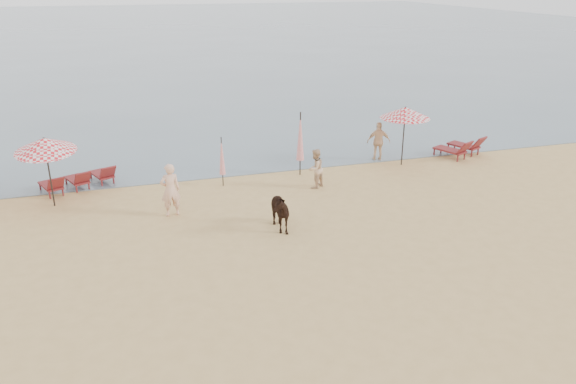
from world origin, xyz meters
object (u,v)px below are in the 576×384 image
umbrella_closed_left (222,156)px  cow (276,210)px  umbrella_closed_right (300,137)px  umbrella_open_right (405,113)px  beachgoer_left (170,190)px  lounger_cluster_right (461,147)px  beachgoer_right_a (315,169)px  lounger_cluster_left (79,179)px  beachgoer_right_b (379,141)px  umbrella_open_left_b (45,145)px

umbrella_closed_left → cow: umbrella_closed_left is taller
umbrella_closed_left → umbrella_closed_right: (3.26, 0.37, 0.41)m
umbrella_open_right → umbrella_closed_right: size_ratio=0.97×
umbrella_open_right → beachgoer_left: bearing=-149.4°
cow → beachgoer_left: size_ratio=0.84×
lounger_cluster_right → beachgoer_right_a: bearing=169.7°
lounger_cluster_left → cow: cow is taller
umbrella_closed_left → beachgoer_right_a: (3.36, -1.20, -0.44)m
lounger_cluster_right → beachgoer_right_b: size_ratio=1.31×
lounger_cluster_right → umbrella_closed_left: bearing=159.4°
beachgoer_left → umbrella_closed_right: bearing=-160.2°
lounger_cluster_right → beachgoer_right_a: 7.83m
umbrella_closed_right → lounger_cluster_right: bearing=2.2°
lounger_cluster_left → umbrella_open_right: bearing=-26.9°
umbrella_closed_left → umbrella_open_right: bearing=2.4°
umbrella_open_left_b → umbrella_open_right: bearing=-8.6°
umbrella_closed_left → beachgoer_right_b: 7.23m
cow → beachgoer_right_b: size_ratio=0.90×
umbrella_closed_right → beachgoer_right_a: umbrella_closed_right is taller
umbrella_open_right → beachgoer_left: 10.46m
lounger_cluster_right → beachgoer_right_a: beachgoer_right_a is taller
lounger_cluster_right → umbrella_closed_right: 7.80m
umbrella_closed_left → beachgoer_right_a: umbrella_closed_left is taller
lounger_cluster_right → beachgoer_right_b: 3.90m
umbrella_closed_right → beachgoer_right_b: 4.02m
umbrella_open_left_b → umbrella_open_right: umbrella_open_left_b is taller
lounger_cluster_left → beachgoer_right_b: 12.47m
umbrella_open_left_b → umbrella_closed_left: bearing=-8.5°
umbrella_closed_left → umbrella_closed_right: 3.31m
lounger_cluster_right → umbrella_closed_left: (-10.96, -0.67, 0.77)m
umbrella_closed_right → umbrella_open_right: bearing=-0.5°
umbrella_open_right → beachgoer_right_a: (-4.48, -1.52, -1.53)m
umbrella_open_right → cow: umbrella_open_right is taller
lounger_cluster_right → beachgoer_left: beachgoer_left is taller
lounger_cluster_left → umbrella_closed_left: (5.33, -1.25, 0.82)m
beachgoer_right_a → umbrella_closed_right: bearing=-120.9°
lounger_cluster_right → umbrella_open_left_b: size_ratio=0.87×
umbrella_open_left_b → lounger_cluster_left: bearing=51.8°
lounger_cluster_left → umbrella_open_left_b: umbrella_open_left_b is taller
lounger_cluster_right → cow: bearing=-177.1°
umbrella_closed_left → beachgoer_right_a: bearing=-19.6°
lounger_cluster_left → umbrella_open_right: size_ratio=1.15×
lounger_cluster_right → umbrella_open_right: size_ratio=0.89×
cow → beachgoer_right_a: bearing=48.9°
umbrella_closed_right → beachgoer_right_b: bearing=12.0°
umbrella_closed_left → beachgoer_left: (-2.19, -2.33, -0.28)m
umbrella_open_right → beachgoer_left: size_ratio=1.38×
lounger_cluster_right → umbrella_open_left_b: umbrella_open_left_b is taller
umbrella_open_right → umbrella_closed_right: 4.63m
beachgoer_right_a → beachgoer_right_b: 4.45m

